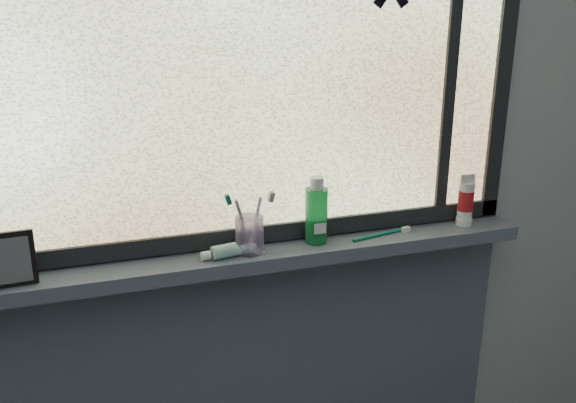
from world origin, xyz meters
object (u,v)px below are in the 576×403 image
(vanity_mirror, at_px, (12,259))
(mouthwash_bottle, at_px, (316,210))
(cream_tube, at_px, (466,198))
(toothbrush_cup, at_px, (250,235))

(vanity_mirror, bearing_deg, mouthwash_bottle, -0.47)
(mouthwash_bottle, bearing_deg, cream_tube, -0.92)
(cream_tube, bearing_deg, mouthwash_bottle, 179.08)
(vanity_mirror, xyz_separation_m, cream_tube, (1.27, 0.02, 0.02))
(mouthwash_bottle, distance_m, cream_tube, 0.48)
(mouthwash_bottle, height_order, cream_tube, mouthwash_bottle)
(vanity_mirror, xyz_separation_m, mouthwash_bottle, (0.80, 0.03, 0.03))
(vanity_mirror, height_order, toothbrush_cup, vanity_mirror)
(cream_tube, bearing_deg, vanity_mirror, -179.09)
(toothbrush_cup, relative_size, mouthwash_bottle, 0.64)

